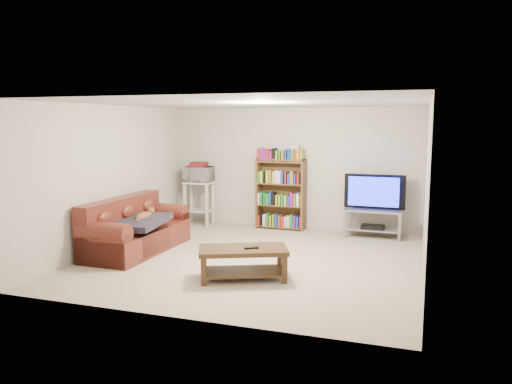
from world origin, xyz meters
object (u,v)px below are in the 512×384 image
at_px(tv_stand, 373,218).
at_px(bookshelf, 281,193).
at_px(sofa, 133,232).
at_px(coffee_table, 243,257).

distance_m(tv_stand, bookshelf, 1.87).
relative_size(sofa, bookshelf, 1.48).
xyz_separation_m(sofa, coffee_table, (2.23, -0.83, -0.01)).
bearing_deg(sofa, bookshelf, 53.85).
height_order(tv_stand, bookshelf, bookshelf).
bearing_deg(tv_stand, sofa, -146.91).
relative_size(tv_stand, bookshelf, 0.75).
xyz_separation_m(tv_stand, bookshelf, (-1.82, 0.17, 0.37)).
bearing_deg(sofa, tv_stand, 32.71).
height_order(coffee_table, tv_stand, tv_stand).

